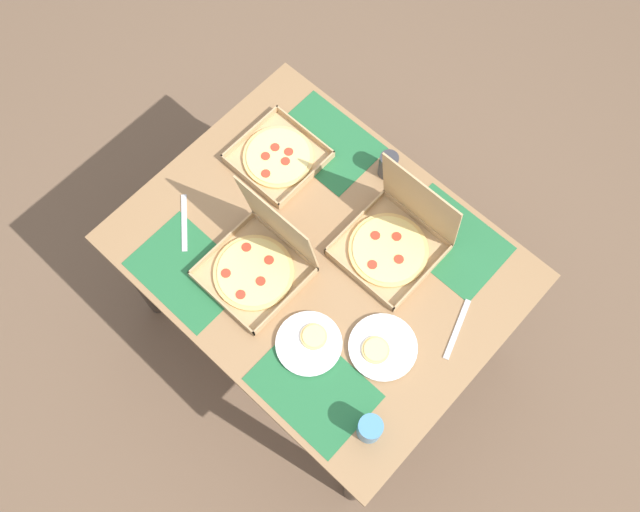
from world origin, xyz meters
TOP-DOWN VIEW (x-y plane):
  - ground_plane at (0.00, 0.00)m, footprint 6.00×6.00m
  - dining_table at (0.00, 0.00)m, footprint 1.24×0.96m
  - placemat_near_left at (-0.28, -0.33)m, footprint 0.36×0.26m
  - placemat_near_right at (0.28, -0.33)m, footprint 0.36×0.26m
  - placemat_far_left at (-0.28, 0.33)m, footprint 0.36×0.26m
  - placemat_far_right at (0.28, 0.33)m, footprint 0.36×0.26m
  - pizza_box_edge_far at (0.15, 0.19)m, footprint 0.30×0.30m
  - pizza_box_center at (-0.36, 0.17)m, footprint 0.28×0.28m
  - pizza_box_corner_right at (-0.12, -0.16)m, footprint 0.30×0.30m
  - plate_middle at (0.35, -0.10)m, footprint 0.22×0.22m
  - plate_near_left at (0.18, -0.24)m, footprint 0.21×0.21m
  - cup_spare at (0.49, -0.32)m, footprint 0.07×0.07m
  - cup_dark at (-0.04, 0.39)m, footprint 0.06×0.06m
  - knife_by_near_right at (-0.42, -0.22)m, footprint 0.17×0.15m
  - knife_by_far_left at (0.49, 0.11)m, footprint 0.08×0.20m

SIDE VIEW (x-z plane):
  - ground_plane at x=0.00m, z-range 0.00..0.00m
  - dining_table at x=0.00m, z-range 0.25..1.00m
  - placemat_near_left at x=-0.28m, z-range 0.75..0.75m
  - placemat_near_right at x=0.28m, z-range 0.75..0.75m
  - placemat_far_left at x=-0.28m, z-range 0.75..0.75m
  - placemat_far_right at x=0.28m, z-range 0.75..0.75m
  - knife_by_near_right at x=-0.42m, z-range 0.75..0.75m
  - knife_by_far_left at x=0.49m, z-range 0.75..0.75m
  - plate_near_left at x=0.18m, z-range 0.74..0.77m
  - plate_middle at x=0.35m, z-range 0.74..0.77m
  - pizza_box_center at x=-0.36m, z-range 0.74..0.78m
  - pizza_box_corner_right at x=-0.12m, z-range 0.63..0.96m
  - pizza_box_edge_far at x=0.15m, z-range 0.63..0.96m
  - cup_spare at x=0.49m, z-range 0.75..0.85m
  - cup_dark at x=-0.04m, z-range 0.75..0.85m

